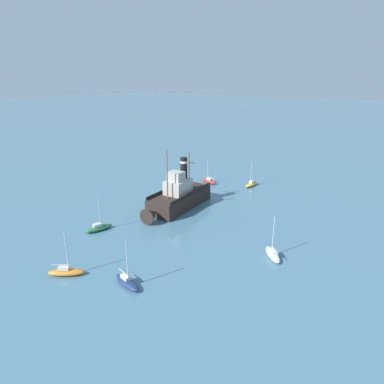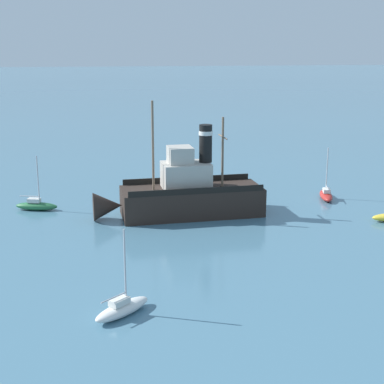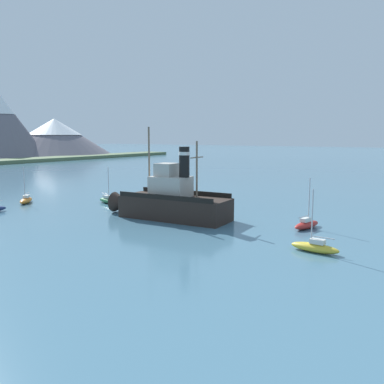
# 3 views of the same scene
# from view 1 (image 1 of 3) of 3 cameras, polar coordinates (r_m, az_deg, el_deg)

# --- Properties ---
(ground_plane) EXTENTS (600.00, 600.00, 0.00)m
(ground_plane) POSITION_cam_1_polar(r_m,az_deg,el_deg) (54.84, -2.85, -2.42)
(ground_plane) COLOR #477289
(old_tugboat) EXTENTS (5.28, 14.61, 9.90)m
(old_tugboat) POSITION_cam_1_polar(r_m,az_deg,el_deg) (53.58, -2.40, -0.84)
(old_tugboat) COLOR #2D231E
(old_tugboat) RESTS_ON ground
(sailboat_navy) EXTENTS (3.95, 1.92, 4.90)m
(sailboat_navy) POSITION_cam_1_polar(r_m,az_deg,el_deg) (35.63, -10.78, -14.49)
(sailboat_navy) COLOR navy
(sailboat_navy) RESTS_ON ground
(sailboat_orange) EXTENTS (3.66, 3.23, 4.90)m
(sailboat_orange) POSITION_cam_1_polar(r_m,az_deg,el_deg) (38.89, -20.24, -12.36)
(sailboat_orange) COLOR orange
(sailboat_orange) RESTS_ON ground
(sailboat_white) EXTENTS (3.36, 3.56, 4.90)m
(sailboat_white) POSITION_cam_1_polar(r_m,az_deg,el_deg) (40.92, 13.30, -10.02)
(sailboat_white) COLOR white
(sailboat_white) RESTS_ON ground
(sailboat_red) EXTENTS (3.95, 1.93, 4.90)m
(sailboat_red) POSITION_cam_1_polar(r_m,az_deg,el_deg) (66.69, 2.80, 1.84)
(sailboat_red) COLOR #B22823
(sailboat_red) RESTS_ON ground
(sailboat_yellow) EXTENTS (1.37, 3.87, 4.90)m
(sailboat_yellow) POSITION_cam_1_polar(r_m,az_deg,el_deg) (65.71, 9.87, 1.32)
(sailboat_yellow) COLOR gold
(sailboat_yellow) RESTS_ON ground
(sailboat_green) EXTENTS (2.01, 3.95, 4.90)m
(sailboat_green) POSITION_cam_1_polar(r_m,az_deg,el_deg) (47.92, -15.28, -5.77)
(sailboat_green) COLOR #286B3D
(sailboat_green) RESTS_ON ground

